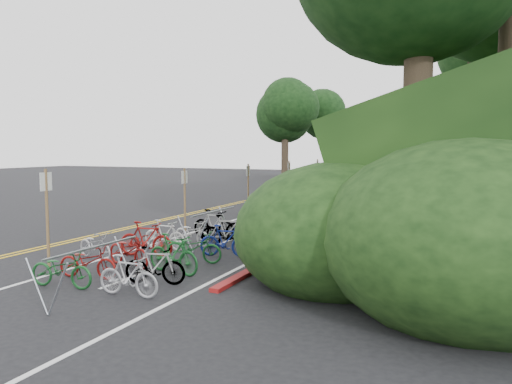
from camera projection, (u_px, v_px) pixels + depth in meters
ground at (83, 254)px, 15.45m from camera, size 120.00×120.00×0.00m
road_markings at (241, 215)px, 24.40m from camera, size 7.47×80.00×0.01m
red_curb at (353, 215)px, 24.10m from camera, size 0.25×28.00×0.10m
tree_cluster at (458, 16)px, 30.62m from camera, size 32.38×53.98×18.26m
bike_rack_front at (95, 260)px, 10.96m from camera, size 1.13×2.88×1.14m
bike_racks_rest at (306, 195)px, 26.02m from camera, size 1.14×23.00×1.17m
signpost_near at (47, 212)px, 13.59m from camera, size 0.08×0.40×2.73m
signposts_rest at (271, 182)px, 27.85m from camera, size 0.08×18.40×2.50m
bike_front at (95, 245)px, 14.76m from camera, size 1.00×1.70×0.84m
bike_valet at (173, 244)px, 14.65m from camera, size 2.96×8.98×1.09m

